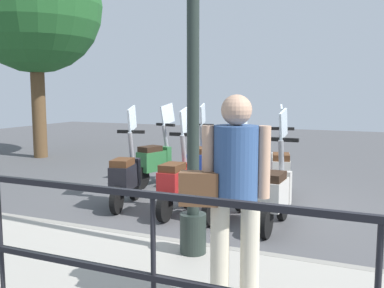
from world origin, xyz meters
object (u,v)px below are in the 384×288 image
object	(u,v)px
pedestrian_with_bag	(233,186)
scooter_far_0	(281,169)
scooter_far_1	(230,163)
scooter_far_3	(156,160)
tree_large	(34,6)
scooter_near_0	(275,192)
scooter_near_3	(126,176)
lamp_post_near	(193,61)
scooter_near_1	(228,185)
scooter_near_2	(176,181)
scooter_far_2	(199,161)

from	to	relation	value
pedestrian_with_bag	scooter_far_0	size ratio (longest dim) A/B	1.03
scooter_far_1	scooter_far_3	world-z (taller)	same
tree_large	scooter_far_1	xyz separation A→B (m)	(-1.64, -5.86, -3.46)
pedestrian_with_bag	scooter_near_0	bearing A→B (deg)	-12.25
scooter_near_0	scooter_far_3	xyz separation A→B (m)	(1.66, 2.60, 0.00)
scooter_near_0	scooter_far_3	bearing A→B (deg)	60.14
scooter_near_3	scooter_far_0	world-z (taller)	same
tree_large	scooter_near_0	world-z (taller)	tree_large
lamp_post_near	scooter_near_1	distance (m)	2.32
lamp_post_near	scooter_far_1	size ratio (longest dim) A/B	2.78
scooter_near_2	scooter_far_0	bearing A→B (deg)	-38.67
lamp_post_near	scooter_far_2	size ratio (longest dim) A/B	2.78
lamp_post_near	scooter_near_3	bearing A→B (deg)	47.29
scooter_near_0	scooter_far_2	xyz separation A→B (m)	(1.83, 1.80, 0.00)
pedestrian_with_bag	scooter_far_1	world-z (taller)	pedestrian_with_bag
scooter_near_2	scooter_far_2	distance (m)	1.77
scooter_near_2	tree_large	bearing A→B (deg)	57.08
pedestrian_with_bag	scooter_far_1	xyz separation A→B (m)	(4.32, 1.42, -0.60)
scooter_far_0	scooter_far_2	size ratio (longest dim) A/B	1.00
tree_large	scooter_near_2	bearing A→B (deg)	-121.27
tree_large	scooter_near_3	size ratio (longest dim) A/B	3.70
scooter_far_2	scooter_far_3	xyz separation A→B (m)	(-0.17, 0.80, 0.00)
scooter_near_3	scooter_far_3	distance (m)	1.51
scooter_near_0	scooter_near_2	world-z (taller)	same
pedestrian_with_bag	scooter_near_0	world-z (taller)	pedestrian_with_bag
scooter_near_1	scooter_far_3	world-z (taller)	same
scooter_far_2	scooter_far_0	bearing A→B (deg)	-105.72
scooter_far_1	scooter_far_2	xyz separation A→B (m)	(-0.06, 0.58, 0.00)
scooter_near_0	scooter_far_0	bearing A→B (deg)	11.81
scooter_near_1	scooter_far_0	size ratio (longest dim) A/B	1.00
lamp_post_near	scooter_near_0	world-z (taller)	lamp_post_near
scooter_far_3	scooter_near_2	bearing A→B (deg)	-127.10
scooter_near_1	scooter_near_3	world-z (taller)	same
scooter_near_2	scooter_near_3	xyz separation A→B (m)	(0.07, 0.89, 0.00)
scooter_near_3	scooter_far_0	bearing A→B (deg)	-66.51
scooter_near_2	scooter_near_3	size ratio (longest dim) A/B	1.00
scooter_far_2	scooter_far_1	bearing A→B (deg)	-93.76
lamp_post_near	scooter_near_0	size ratio (longest dim) A/B	2.78
tree_large	scooter_near_3	distance (m)	6.77
scooter_near_1	scooter_far_0	distance (m)	1.53
pedestrian_with_bag	scooter_far_2	world-z (taller)	pedestrian_with_bag
pedestrian_with_bag	scooter_far_1	size ratio (longest dim) A/B	1.03
tree_large	scooter_near_2	distance (m)	7.45
lamp_post_near	scooter_far_2	world-z (taller)	lamp_post_near
tree_large	scooter_far_2	size ratio (longest dim) A/B	3.70
tree_large	scooter_near_2	size ratio (longest dim) A/B	3.70
scooter_far_0	lamp_post_near	bearing A→B (deg)	162.65
scooter_near_0	scooter_far_2	size ratio (longest dim) A/B	1.00
scooter_near_3	scooter_far_1	bearing A→B (deg)	-45.13
tree_large	scooter_near_0	bearing A→B (deg)	-116.45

